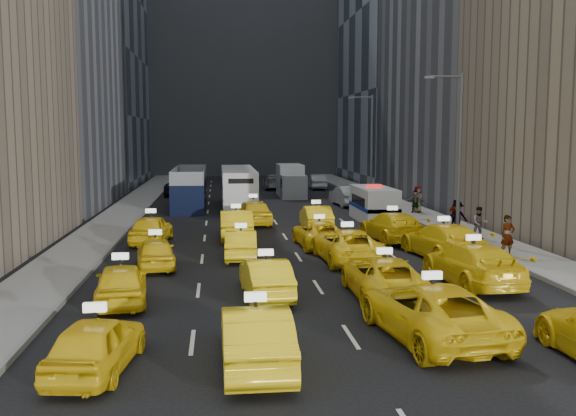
% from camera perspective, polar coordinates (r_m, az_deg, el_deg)
% --- Properties ---
extents(ground, '(160.00, 160.00, 0.00)m').
position_cam_1_polar(ground, '(22.60, 3.48, -8.22)').
color(ground, black).
rests_on(ground, ground).
extents(sidewalk_west, '(3.00, 90.00, 0.15)m').
position_cam_1_polar(sidewalk_west, '(47.36, -14.45, -0.49)').
color(sidewalk_west, gray).
rests_on(sidewalk_west, ground).
extents(sidewalk_east, '(3.00, 90.00, 0.15)m').
position_cam_1_polar(sidewalk_east, '(48.99, 10.65, -0.16)').
color(sidewalk_east, gray).
rests_on(sidewalk_east, ground).
extents(curb_west, '(0.15, 90.00, 0.18)m').
position_cam_1_polar(curb_west, '(47.17, -12.71, -0.45)').
color(curb_west, slate).
rests_on(curb_west, ground).
extents(curb_east, '(0.15, 90.00, 0.18)m').
position_cam_1_polar(curb_east, '(48.59, 9.02, -0.17)').
color(curb_east, slate).
rests_on(curb_east, ground).
extents(building_backdrop, '(30.00, 12.00, 40.00)m').
position_cam_1_polar(building_backdrop, '(94.67, -4.10, 15.28)').
color(building_backdrop, slate).
rests_on(building_backdrop, ground).
extents(streetlight_near, '(2.15, 0.22, 9.00)m').
position_cam_1_polar(streetlight_near, '(35.94, 14.84, 5.04)').
color(streetlight_near, '#595B60').
rests_on(streetlight_near, ground).
extents(streetlight_far, '(2.15, 0.22, 9.00)m').
position_cam_1_polar(streetlight_far, '(55.07, 7.32, 5.70)').
color(streetlight_far, '#595B60').
rests_on(streetlight_far, ground).
extents(taxi_0, '(2.20, 4.28, 1.39)m').
position_cam_1_polar(taxi_0, '(16.62, -16.68, -11.50)').
color(taxi_0, yellow).
rests_on(taxi_0, ground).
extents(taxi_1, '(1.70, 4.77, 1.57)m').
position_cam_1_polar(taxi_1, '(16.27, -2.90, -11.30)').
color(taxi_1, yellow).
rests_on(taxi_1, ground).
extents(taxi_2, '(3.38, 6.06, 1.60)m').
position_cam_1_polar(taxi_2, '(18.84, 12.61, -8.89)').
color(taxi_2, yellow).
rests_on(taxi_2, ground).
extents(taxi_4, '(2.14, 4.37, 1.44)m').
position_cam_1_polar(taxi_4, '(22.71, -14.61, -6.49)').
color(taxi_4, yellow).
rests_on(taxi_4, ground).
extents(taxi_5, '(1.79, 4.34, 1.40)m').
position_cam_1_polar(taxi_5, '(22.89, -1.99, -6.22)').
color(taxi_5, yellow).
rests_on(taxi_5, ground).
extents(taxi_6, '(2.45, 5.22, 1.44)m').
position_cam_1_polar(taxi_6, '(23.16, 8.53, -6.07)').
color(taxi_6, yellow).
rests_on(taxi_6, ground).
extents(taxi_7, '(2.66, 5.73, 1.62)m').
position_cam_1_polar(taxi_7, '(25.71, 16.09, -4.79)').
color(taxi_7, yellow).
rests_on(taxi_7, ground).
extents(taxi_8, '(2.08, 4.14, 1.35)m').
position_cam_1_polar(taxi_8, '(28.29, -11.67, -3.91)').
color(taxi_8, yellow).
rests_on(taxi_8, ground).
extents(taxi_9, '(1.59, 4.12, 1.34)m').
position_cam_1_polar(taxi_9, '(29.85, -4.20, -3.25)').
color(taxi_9, yellow).
rests_on(taxi_9, ground).
extents(taxi_10, '(2.73, 5.46, 1.48)m').
position_cam_1_polar(taxi_10, '(29.30, 5.27, -3.30)').
color(taxi_10, yellow).
rests_on(taxi_10, ground).
extents(taxi_11, '(2.96, 5.92, 1.65)m').
position_cam_1_polar(taxi_11, '(30.70, 13.63, -2.85)').
color(taxi_11, yellow).
rests_on(taxi_11, ground).
extents(taxi_12, '(2.20, 4.61, 1.52)m').
position_cam_1_polar(taxi_12, '(34.63, -12.06, -1.85)').
color(taxi_12, yellow).
rests_on(taxi_12, ground).
extents(taxi_13, '(1.74, 4.92, 1.62)m').
position_cam_1_polar(taxi_13, '(35.37, -4.64, -1.47)').
color(taxi_13, yellow).
rests_on(taxi_13, ground).
extents(taxi_14, '(2.50, 4.93, 1.34)m').
position_cam_1_polar(taxi_14, '(33.00, 2.79, -2.29)').
color(taxi_14, yellow).
rests_on(taxi_14, ground).
extents(taxi_15, '(2.85, 5.64, 1.57)m').
position_cam_1_polar(taxi_15, '(35.13, 9.23, -1.63)').
color(taxi_15, yellow).
rests_on(taxi_15, ground).
extents(taxi_16, '(2.49, 5.00, 1.64)m').
position_cam_1_polar(taxi_16, '(40.83, -3.12, -0.35)').
color(taxi_16, yellow).
rests_on(taxi_16, ground).
extents(taxi_17, '(1.59, 4.46, 1.47)m').
position_cam_1_polar(taxi_17, '(38.79, 2.50, -0.85)').
color(taxi_17, yellow).
rests_on(taxi_17, ground).
extents(nypd_van, '(2.40, 5.70, 2.41)m').
position_cam_1_polar(nypd_van, '(42.85, 7.64, 0.30)').
color(nypd_van, silver).
rests_on(nypd_van, ground).
extents(double_decker, '(2.42, 10.56, 3.07)m').
position_cam_1_polar(double_decker, '(50.53, -8.72, 1.73)').
color(double_decker, black).
rests_on(double_decker, ground).
extents(city_bus, '(2.95, 11.99, 3.07)m').
position_cam_1_polar(city_bus, '(50.16, -4.45, 1.75)').
color(city_bus, silver).
rests_on(city_bus, ground).
extents(box_truck, '(2.91, 6.64, 2.94)m').
position_cam_1_polar(box_truck, '(58.77, 0.26, 2.41)').
color(box_truck, silver).
rests_on(box_truck, ground).
extents(misc_car_0, '(2.11, 4.97, 1.59)m').
position_cam_1_polar(misc_car_0, '(51.59, 5.21, 1.07)').
color(misc_car_0, '#A1A5A9').
rests_on(misc_car_0, ground).
extents(misc_car_1, '(2.71, 5.85, 1.62)m').
position_cam_1_polar(misc_car_1, '(60.94, -9.56, 1.88)').
color(misc_car_1, black).
rests_on(misc_car_1, ground).
extents(misc_car_2, '(2.30, 5.52, 1.59)m').
position_cam_1_polar(misc_car_2, '(67.01, -1.22, 2.38)').
color(misc_car_2, gray).
rests_on(misc_car_2, ground).
extents(misc_car_3, '(2.11, 4.48, 1.48)m').
position_cam_1_polar(misc_car_3, '(65.43, -4.32, 2.21)').
color(misc_car_3, black).
rests_on(misc_car_3, ground).
extents(misc_car_4, '(1.66, 4.51, 1.47)m').
position_cam_1_polar(misc_car_4, '(66.97, 2.60, 2.33)').
color(misc_car_4, '#A0A3A7').
rests_on(misc_car_4, ground).
extents(pedestrian_0, '(0.74, 0.53, 1.90)m').
position_cam_1_polar(pedestrian_0, '(31.28, 18.94, -2.34)').
color(pedestrian_0, gray).
rests_on(pedestrian_0, sidewalk_east).
extents(pedestrian_1, '(0.92, 0.61, 1.73)m').
position_cam_1_polar(pedestrian_1, '(35.88, 16.67, -1.28)').
color(pedestrian_1, gray).
rests_on(pedestrian_1, sidewalk_east).
extents(pedestrian_2, '(1.24, 0.64, 1.83)m').
position_cam_1_polar(pedestrian_2, '(37.47, 14.83, -0.82)').
color(pedestrian_2, gray).
rests_on(pedestrian_2, sidewalk_east).
extents(pedestrian_3, '(1.09, 0.83, 1.70)m').
position_cam_1_polar(pedestrian_3, '(39.54, 14.59, -0.52)').
color(pedestrian_3, gray).
rests_on(pedestrian_3, sidewalk_east).
extents(pedestrian_4, '(1.02, 0.74, 1.88)m').
position_cam_1_polar(pedestrian_4, '(46.90, 11.43, 0.77)').
color(pedestrian_4, gray).
rests_on(pedestrian_4, sidewalk_east).
extents(pedestrian_5, '(1.54, 0.73, 1.60)m').
position_cam_1_polar(pedestrian_5, '(46.64, 11.25, 0.57)').
color(pedestrian_5, gray).
rests_on(pedestrian_5, sidewalk_east).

